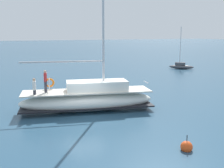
{
  "coord_description": "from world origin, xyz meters",
  "views": [
    {
      "loc": [
        17.18,
        -6.49,
        5.54
      ],
      "look_at": [
        -0.74,
        2.54,
        1.8
      ],
      "focal_mm": 43.79,
      "sensor_mm": 36.0,
      "label": 1
    }
  ],
  "objects": [
    {
      "name": "ground_plane",
      "position": [
        0.0,
        0.0,
        0.0
      ],
      "size": [
        400.0,
        400.0,
        0.0
      ],
      "primitive_type": "plane",
      "color": "#284C66"
    },
    {
      "name": "main_sailboat",
      "position": [
        -0.72,
        0.61,
        0.91
      ],
      "size": [
        4.84,
        9.89,
        13.72
      ],
      "color": "white",
      "rests_on": "ground"
    },
    {
      "name": "moored_sloop_far",
      "position": [
        -16.1,
        22.48,
        0.47
      ],
      "size": [
        3.46,
        3.22,
        6.54
      ],
      "color": "#4C4C51",
      "rests_on": "ground"
    },
    {
      "name": "mooring_buoy",
      "position": [
        7.8,
        2.24,
        0.18
      ],
      "size": [
        0.58,
        0.58,
        0.89
      ],
      "color": "#EA4C19",
      "rests_on": "ground"
    }
  ]
}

